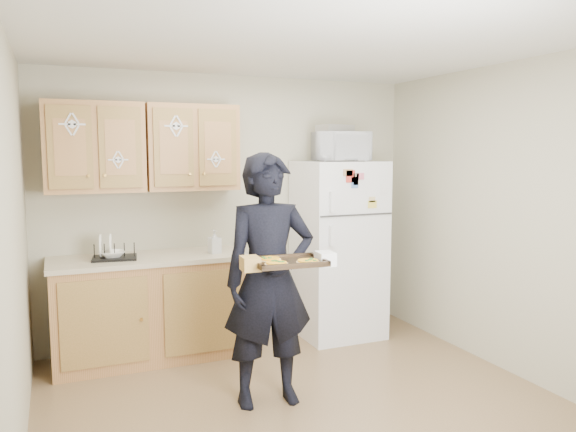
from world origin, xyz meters
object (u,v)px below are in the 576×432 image
at_px(person, 269,280).
at_px(dish_rack, 114,251).
at_px(baking_tray, 289,263).
at_px(microwave, 341,147).
at_px(refrigerator, 338,249).

xyz_separation_m(person, dish_rack, (-0.93, 1.19, 0.08)).
xyz_separation_m(baking_tray, microwave, (1.12, 1.40, 0.77)).
height_order(baking_tray, microwave, microwave).
bearing_deg(microwave, refrigerator, 89.66).
relative_size(refrigerator, baking_tray, 3.72).
height_order(microwave, dish_rack, microwave).
height_order(refrigerator, dish_rack, refrigerator).
relative_size(person, baking_tray, 3.91).
xyz_separation_m(refrigerator, dish_rack, (-2.08, 0.03, 0.12)).
xyz_separation_m(baking_tray, dish_rack, (-0.95, 1.49, -0.10)).
height_order(person, microwave, microwave).
distance_m(baking_tray, microwave, 1.95).
bearing_deg(refrigerator, person, -134.96).
xyz_separation_m(person, microwave, (1.15, 1.11, 0.94)).
distance_m(refrigerator, person, 1.63).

